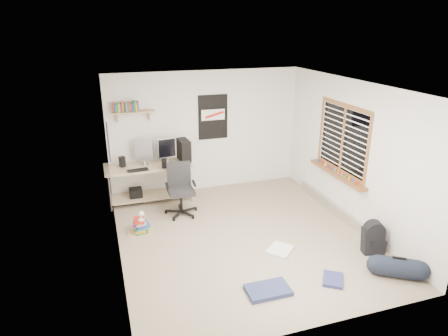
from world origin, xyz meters
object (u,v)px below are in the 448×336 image
object	(u,v)px
duffel_bag	(398,268)
book_stack	(140,224)
desk	(149,183)
office_chair	(181,190)
backpack	(373,240)

from	to	relation	value
duffel_bag	book_stack	world-z (taller)	duffel_bag
desk	office_chair	xyz separation A→B (m)	(0.47, -0.84, 0.12)
backpack	book_stack	xyz separation A→B (m)	(-3.36, 1.76, -0.05)
office_chair	backpack	xyz separation A→B (m)	(2.55, -2.21, -0.29)
office_chair	duffel_bag	xyz separation A→B (m)	(2.47, -2.86, -0.35)
office_chair	duffel_bag	bearing A→B (deg)	-44.52
book_stack	office_chair	bearing A→B (deg)	29.01
desk	office_chair	size ratio (longest dim) A/B	1.71
office_chair	book_stack	distance (m)	0.99
office_chair	duffel_bag	world-z (taller)	office_chair
desk	office_chair	bearing A→B (deg)	-51.15
desk	backpack	distance (m)	4.29
desk	duffel_bag	xyz separation A→B (m)	(2.94, -3.70, -0.22)
backpack	book_stack	world-z (taller)	backpack
office_chair	backpack	bearing A→B (deg)	-36.23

